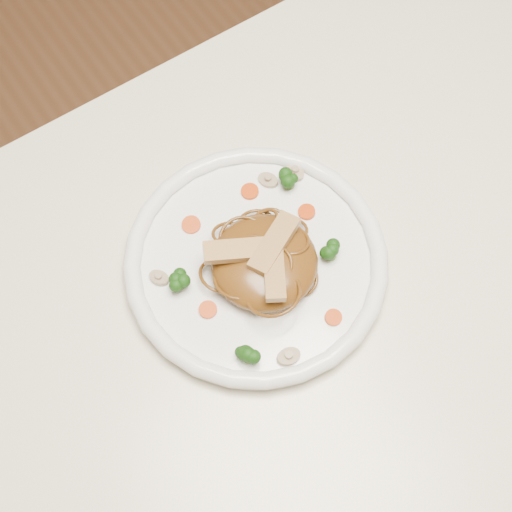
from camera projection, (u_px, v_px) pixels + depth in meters
ground at (301, 435)px, 1.51m from camera, size 4.00×4.00×0.00m
table at (330, 329)px, 0.92m from camera, size 1.20×0.80×0.75m
plate at (256, 264)px, 0.84m from camera, size 0.32×0.32×0.02m
noodle_mound at (264, 262)px, 0.81m from camera, size 0.15×0.15×0.04m
chicken_a at (274, 243)px, 0.79m from camera, size 0.08×0.06×0.01m
chicken_b at (238, 250)px, 0.79m from camera, size 0.08×0.06×0.01m
chicken_c at (274, 272)px, 0.78m from camera, size 0.05×0.07×0.01m
broccoli_0 at (289, 179)px, 0.86m from camera, size 0.02×0.02×0.03m
broccoli_1 at (178, 280)px, 0.80m from camera, size 0.03×0.03×0.03m
broccoli_2 at (249, 353)px, 0.77m from camera, size 0.03×0.03×0.03m
broccoli_3 at (331, 250)px, 0.82m from camera, size 0.03×0.03×0.03m
carrot_0 at (250, 191)px, 0.87m from camera, size 0.03×0.03×0.00m
carrot_1 at (208, 310)px, 0.80m from camera, size 0.02×0.02×0.00m
carrot_2 at (307, 212)px, 0.85m from camera, size 0.02×0.02×0.00m
carrot_3 at (191, 225)px, 0.85m from camera, size 0.03×0.03×0.00m
carrot_4 at (333, 317)px, 0.80m from camera, size 0.02×0.02×0.00m
mushroom_0 at (288, 356)px, 0.78m from camera, size 0.03×0.03×0.01m
mushroom_1 at (295, 172)px, 0.88m from camera, size 0.03×0.03×0.01m
mushroom_2 at (159, 278)px, 0.82m from camera, size 0.03×0.03×0.01m
mushroom_3 at (268, 180)px, 0.87m from camera, size 0.03×0.03×0.01m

